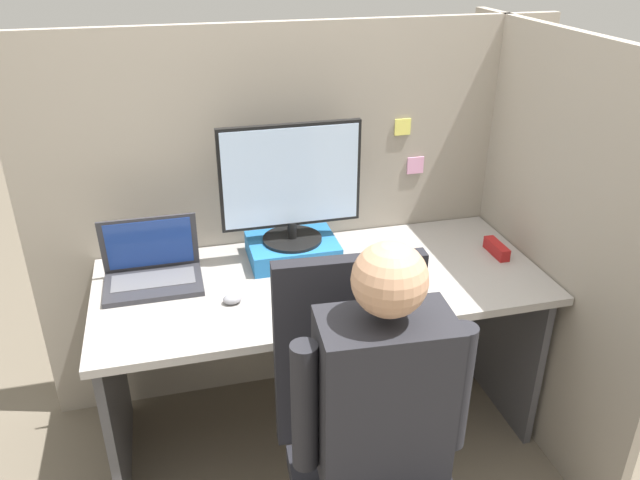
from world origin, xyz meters
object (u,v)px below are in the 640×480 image
at_px(office_chair, 364,444).
at_px(person, 390,436).
at_px(laptop, 152,271).
at_px(stapler, 497,249).
at_px(paper_box, 292,249).
at_px(carrot_toy, 339,306).
at_px(monitor, 291,183).

relative_size(office_chair, person, 0.86).
bearing_deg(laptop, stapler, -4.61).
bearing_deg(laptop, person, -58.32).
relative_size(paper_box, person, 0.27).
distance_m(stapler, carrot_toy, 0.76).
xyz_separation_m(paper_box, person, (0.04, -0.99, -0.05)).
bearing_deg(laptop, office_chair, -53.53).
distance_m(stapler, person, 1.11).
height_order(paper_box, person, person).
xyz_separation_m(stapler, office_chair, (-0.76, -0.66, -0.22)).
distance_m(paper_box, carrot_toy, 0.42).
relative_size(stapler, person, 0.12).
bearing_deg(carrot_toy, stapler, 19.03).
distance_m(monitor, person, 1.05).
bearing_deg(office_chair, stapler, 40.92).
relative_size(laptop, carrot_toy, 2.70).
bearing_deg(carrot_toy, person, -92.60).
xyz_separation_m(carrot_toy, person, (-0.03, -0.58, -0.03)).
bearing_deg(carrot_toy, office_chair, -95.20).
relative_size(monitor, carrot_toy, 4.13).
bearing_deg(stapler, laptop, 175.39).
distance_m(carrot_toy, office_chair, 0.46).
bearing_deg(monitor, person, -87.48).
distance_m(monitor, stapler, 0.86).
bearing_deg(carrot_toy, paper_box, 99.57).
bearing_deg(monitor, laptop, -173.29).
height_order(carrot_toy, person, person).
xyz_separation_m(laptop, person, (0.57, -0.93, -0.06)).
bearing_deg(laptop, paper_box, 6.42).
distance_m(office_chair, person, 0.25).
height_order(paper_box, monitor, monitor).
height_order(paper_box, stapler, paper_box).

